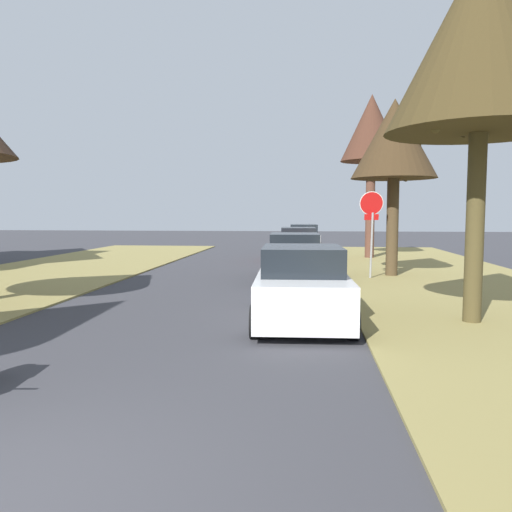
% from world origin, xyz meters
% --- Properties ---
extents(stop_sign_far, '(0.82, 0.55, 2.94)m').
position_xyz_m(stop_sign_far, '(4.72, 13.97, 2.17)').
color(stop_sign_far, '#9EA0A5').
rests_on(stop_sign_far, grass_verge_right).
extents(street_tree_right_mid_a, '(3.67, 3.67, 7.44)m').
position_xyz_m(street_tree_right_mid_a, '(5.91, 7.11, 5.63)').
color(street_tree_right_mid_a, '#4B4023').
rests_on(street_tree_right_mid_a, grass_verge_right).
extents(street_tree_right_mid_b, '(2.97, 2.97, 6.17)m').
position_xyz_m(street_tree_right_mid_b, '(5.55, 14.78, 4.76)').
color(street_tree_right_mid_b, '#483822').
rests_on(street_tree_right_mid_b, grass_verge_right).
extents(street_tree_right_far, '(3.00, 3.00, 7.99)m').
position_xyz_m(street_tree_right_far, '(5.66, 22.10, 6.29)').
color(street_tree_right_far, brown).
rests_on(street_tree_right_far, grass_verge_right).
extents(parked_sedan_white, '(2.09, 4.47, 1.57)m').
position_xyz_m(parked_sedan_white, '(2.45, 7.11, 0.72)').
color(parked_sedan_white, white).
rests_on(parked_sedan_white, ground).
extents(parked_sedan_black, '(2.09, 4.47, 1.57)m').
position_xyz_m(parked_sedan_black, '(2.13, 13.73, 0.72)').
color(parked_sedan_black, black).
rests_on(parked_sedan_black, ground).
extents(parked_sedan_red, '(2.09, 4.47, 1.57)m').
position_xyz_m(parked_sedan_red, '(2.14, 20.81, 0.72)').
color(parked_sedan_red, red).
rests_on(parked_sedan_red, ground).
extents(parked_sedan_silver, '(2.09, 4.47, 1.57)m').
position_xyz_m(parked_sedan_silver, '(2.34, 27.59, 0.72)').
color(parked_sedan_silver, '#BCBCC1').
rests_on(parked_sedan_silver, ground).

